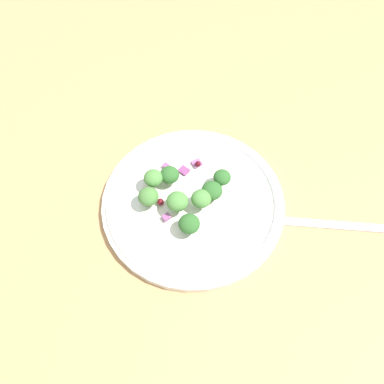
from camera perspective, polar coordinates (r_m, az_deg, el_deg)
ground_plane at (r=57.43cm, az=2.53°, el=-1.62°), size 180.00×180.00×2.00cm
plate at (r=55.58cm, az=0.00°, el=-0.99°), size 25.58×25.58×1.70cm
dressing_pool at (r=55.20cm, az=0.00°, el=-0.76°), size 14.83×14.83×0.20cm
broccoli_floret_0 at (r=52.63cm, az=1.33°, el=-1.01°), size 2.72×2.72×2.75cm
broccoli_floret_1 at (r=53.47cm, az=2.44°, el=0.03°), size 2.88×2.88×2.91cm
broccoli_floret_2 at (r=54.91cm, az=-3.27°, el=2.45°), size 2.72×2.72×2.76cm
broccoli_floret_3 at (r=52.16cm, az=-2.14°, el=-1.42°), size 2.94×2.94×2.97cm
broccoli_floret_4 at (r=53.28cm, az=-6.33°, el=-0.69°), size 2.80×2.80×2.84cm
broccoli_floret_5 at (r=50.98cm, az=-0.41°, el=-4.67°), size 2.83×2.83×2.86cm
broccoli_floret_6 at (r=54.56cm, az=-5.63°, el=1.99°), size 2.68×2.68×2.71cm
broccoli_floret_7 at (r=54.50cm, az=4.38°, el=2.10°), size 2.44×2.44×2.47cm
cranberry_0 at (r=56.25cm, az=-6.43°, el=2.10°), size 0.81×0.81×0.81cm
cranberry_1 at (r=57.31cm, az=0.77°, el=4.06°), size 0.85×0.85×0.85cm
cranberry_2 at (r=54.21cm, az=-4.61°, el=-1.43°), size 0.95×0.95×0.95cm
onion_bit_0 at (r=57.50cm, az=-3.66°, el=3.69°), size 1.49×1.35×0.44cm
onion_bit_1 at (r=57.93cm, az=0.47°, el=4.12°), size 1.51×1.56×0.42cm
onion_bit_2 at (r=53.08cm, az=-3.72°, el=-3.65°), size 1.14×1.25×0.57cm
onion_bit_3 at (r=57.29cm, az=-1.17°, el=3.09°), size 1.83×1.78×0.48cm
fork at (r=56.96cm, az=17.20°, el=-4.31°), size 9.25×17.71×0.50cm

